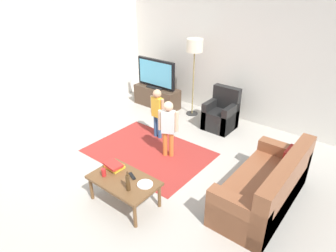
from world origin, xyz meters
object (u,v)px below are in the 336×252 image
at_px(tv_stand, 157,97).
at_px(couch, 268,189).
at_px(coffee_table, 124,182).
at_px(tv_remote, 132,176).
at_px(floor_lamp, 195,50).
at_px(plate, 145,184).
at_px(book_stack, 114,166).
at_px(child_center, 168,124).
at_px(bottle, 128,183).
at_px(soda_can, 104,172).
at_px(tv, 156,74).
at_px(child_near_tv, 157,109).
at_px(armchair, 222,115).

xyz_separation_m(tv_stand, couch, (3.61, -1.79, 0.05)).
distance_m(couch, coffee_table, 2.06).
bearing_deg(tv_remote, floor_lamp, 132.62).
bearing_deg(plate, book_stack, -179.88).
bearing_deg(tv_stand, tv_remote, -55.27).
xyz_separation_m(child_center, tv_remote, (0.35, -1.27, -0.22)).
distance_m(tv_stand, couch, 4.03).
relative_size(book_stack, bottle, 1.00).
bearing_deg(tv_remote, soda_can, -120.11).
bearing_deg(child_center, couch, -4.34).
bearing_deg(tv, child_center, -44.15).
bearing_deg(tv_remote, child_near_tv, 143.39).
bearing_deg(book_stack, couch, 30.44).
height_order(armchair, floor_lamp, floor_lamp).
height_order(child_near_tv, child_center, child_center).
height_order(bottle, tv_remote, bottle).
bearing_deg(soda_can, armchair, 86.65).
distance_m(tv_remote, soda_can, 0.41).
distance_m(coffee_table, book_stack, 0.34).
xyz_separation_m(coffee_table, tv_remote, (0.05, 0.12, 0.06)).
relative_size(floor_lamp, book_stack, 5.97).
xyz_separation_m(couch, floor_lamp, (-2.63, 1.94, 1.25)).
distance_m(armchair, book_stack, 2.91).
bearing_deg(armchair, tv_remote, -87.05).
bearing_deg(tv_remote, couch, 59.12).
xyz_separation_m(floor_lamp, bottle, (1.21, -3.31, -1.00)).
bearing_deg(tv_stand, couch, -26.43).
bearing_deg(bottle, tv_stand, 124.77).
bearing_deg(plate, bottle, -114.50).
bearing_deg(couch, armchair, 134.68).
relative_size(couch, soda_can, 15.00).
xyz_separation_m(tv_remote, soda_can, (-0.33, -0.24, 0.05)).
bearing_deg(bottle, coffee_table, 151.39).
bearing_deg(coffee_table, soda_can, -156.80).
distance_m(tv, child_center, 2.34).
relative_size(tv, armchair, 1.22).
distance_m(tv, plate, 3.73).
bearing_deg(child_near_tv, soda_can, -72.01).
bearing_deg(plate, tv_remote, 175.77).
distance_m(book_stack, soda_can, 0.22).
height_order(child_near_tv, plate, child_near_tv).
height_order(tv_stand, child_center, child_center).
distance_m(child_center, coffee_table, 1.45).
relative_size(bottle, plate, 1.35).
bearing_deg(tv_remote, book_stack, -152.74).
distance_m(coffee_table, tv_remote, 0.14).
height_order(tv, couch, tv).
bearing_deg(child_near_tv, tv, 131.43).
distance_m(armchair, child_center, 1.66).
bearing_deg(child_center, plate, -64.43).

